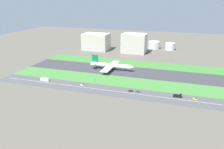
# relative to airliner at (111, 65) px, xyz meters

# --- Properties ---
(ground_plane) EXTENTS (800.00, 800.00, 0.00)m
(ground_plane) POSITION_rel_airliner_xyz_m (22.30, -0.00, -6.23)
(ground_plane) COLOR #5B564C
(runway) EXTENTS (280.00, 46.00, 0.10)m
(runway) POSITION_rel_airliner_xyz_m (22.30, -0.00, -6.18)
(runway) COLOR #38383D
(runway) RESTS_ON ground_plane
(grass_median_north) EXTENTS (280.00, 36.00, 0.10)m
(grass_median_north) POSITION_rel_airliner_xyz_m (22.30, 41.00, -6.18)
(grass_median_north) COLOR #3D7A33
(grass_median_north) RESTS_ON ground_plane
(grass_median_south) EXTENTS (280.00, 36.00, 0.10)m
(grass_median_south) POSITION_rel_airliner_xyz_m (22.30, -41.00, -6.18)
(grass_median_south) COLOR #427F38
(grass_median_south) RESTS_ON ground_plane
(highway) EXTENTS (280.00, 28.00, 0.10)m
(highway) POSITION_rel_airliner_xyz_m (22.30, -73.00, -6.18)
(highway) COLOR #4C4C4F
(highway) RESTS_ON ground_plane
(highway_centerline) EXTENTS (266.00, 0.50, 0.01)m
(highway_centerline) POSITION_rel_airliner_xyz_m (22.30, -73.00, -6.13)
(highway_centerline) COLOR silver
(highway_centerline) RESTS_ON highway
(airliner) EXTENTS (65.00, 56.00, 19.70)m
(airliner) POSITION_rel_airliner_xyz_m (0.00, 0.00, 0.00)
(airliner) COLOR white
(airliner) RESTS_ON runway
(truck_0) EXTENTS (8.40, 2.50, 4.00)m
(truck_0) POSITION_rel_airliner_xyz_m (94.99, -68.00, -4.56)
(truck_0) COLOR black
(truck_0) RESTS_ON highway
(car_2) EXTENTS (4.40, 1.80, 2.00)m
(car_2) POSITION_rel_airliner_xyz_m (53.52, -68.00, -5.31)
(car_2) COLOR #19662D
(car_2) RESTS_ON highway
(car_3) EXTENTS (4.40, 1.80, 2.00)m
(car_3) POSITION_rel_airliner_xyz_m (-11.43, -68.00, -5.31)
(car_3) COLOR silver
(car_3) RESTS_ON highway
(car_1) EXTENTS (4.40, 1.80, 2.00)m
(car_1) POSITION_rel_airliner_xyz_m (112.29, -68.00, -5.31)
(car_1) COLOR yellow
(car_1) RESTS_ON highway
(car_0) EXTENTS (4.40, 1.80, 2.00)m
(car_0) POSITION_rel_airliner_xyz_m (45.85, -68.00, -5.31)
(car_0) COLOR black
(car_0) RESTS_ON highway
(bus_0) EXTENTS (11.60, 2.50, 3.50)m
(bus_0) POSITION_rel_airliner_xyz_m (-61.94, -68.00, -4.41)
(bus_0) COLOR silver
(bus_0) RESTS_ON highway
(traffic_light) EXTENTS (0.36, 0.50, 7.20)m
(traffic_light) POSITION_rel_airliner_xyz_m (0.93, -60.01, -1.94)
(traffic_light) COLOR #4C4C51
(traffic_light) RESTS_ON highway
(terminal_building) EXTENTS (48.25, 32.51, 31.03)m
(terminal_building) POSITION_rel_airliner_xyz_m (-67.70, 114.00, 9.28)
(terminal_building) COLOR beige
(terminal_building) RESTS_ON ground_plane
(hangar_building) EXTENTS (42.98, 31.00, 34.38)m
(hangar_building) POSITION_rel_airliner_xyz_m (6.77, 114.00, 10.96)
(hangar_building) COLOR beige
(hangar_building) RESTS_ON ground_plane
(fuel_tank_west) EXTENTS (21.85, 21.85, 14.40)m
(fuel_tank_west) POSITION_rel_airliner_xyz_m (36.19, 159.00, 0.97)
(fuel_tank_west) COLOR silver
(fuel_tank_west) RESTS_ON ground_plane
(fuel_tank_centre) EXTENTS (18.01, 18.01, 13.16)m
(fuel_tank_centre) POSITION_rel_airliner_xyz_m (67.08, 159.00, 0.35)
(fuel_tank_centre) COLOR silver
(fuel_tank_centre) RESTS_ON ground_plane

